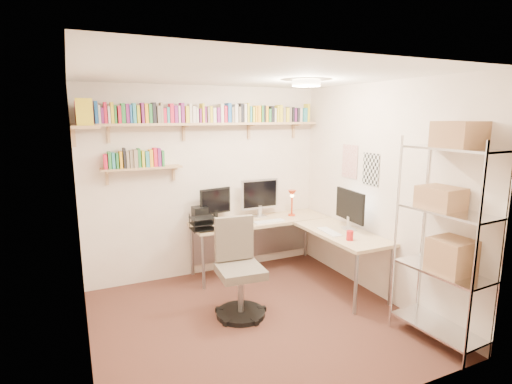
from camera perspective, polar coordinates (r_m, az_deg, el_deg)
ground at (r=4.43m, az=-0.25°, el=-17.83°), size 3.20×3.20×0.00m
room_shell at (r=3.92m, az=-0.22°, el=2.42°), size 3.24×3.04×2.52m
wall_shelves at (r=4.97m, az=-11.11°, el=9.58°), size 3.12×1.09×0.80m
corner_desk at (r=5.25m, az=2.23°, el=-4.60°), size 1.95×1.90×1.27m
office_chair at (r=4.38m, az=-2.48°, el=-11.74°), size 0.55×0.56×1.05m
wire_rack at (r=3.98m, az=25.96°, el=-2.62°), size 0.46×0.86×2.08m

